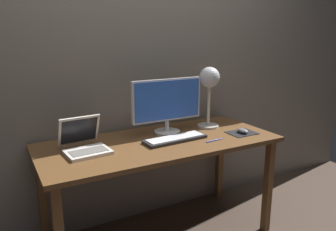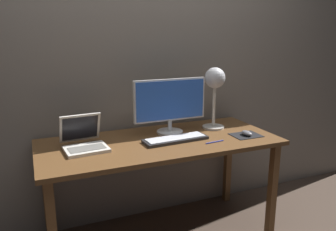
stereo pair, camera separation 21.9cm
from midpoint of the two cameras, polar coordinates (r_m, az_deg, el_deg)
back_wall at (r=2.53m, az=-8.30°, el=10.48°), size 4.80×0.06×2.60m
desk at (r=2.29m, az=-4.20°, el=-6.18°), size 1.60×0.70×0.74m
monitor at (r=2.37m, az=-2.80°, el=2.09°), size 0.53×0.19×0.39m
keyboard_main at (r=2.25m, az=-1.55°, el=-4.03°), size 0.45×0.17×0.03m
laptop at (r=2.15m, az=-17.02°, el=-4.29°), size 0.28×0.30×0.21m
desk_lamp at (r=2.51m, az=4.57°, el=5.46°), size 0.16×0.16×0.46m
mousepad at (r=2.46m, az=9.97°, el=-2.96°), size 0.20×0.16×0.00m
mouse at (r=2.44m, az=10.10°, el=-2.61°), size 0.06×0.10×0.03m
pen at (r=2.26m, az=5.10°, el=-4.29°), size 0.14×0.02×0.01m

